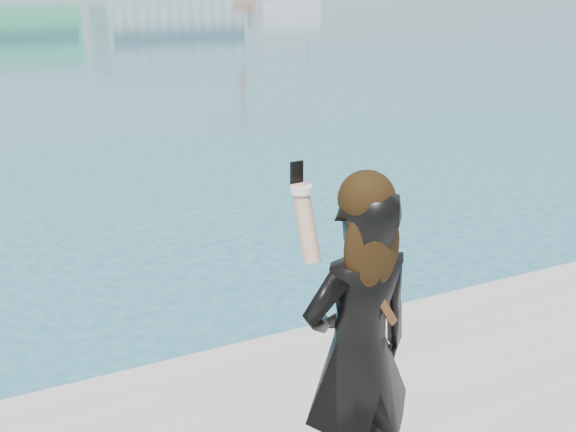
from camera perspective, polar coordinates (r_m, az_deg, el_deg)
name	(u,v)px	position (r m, az deg, el deg)	size (l,w,h in m)	color
woman	(359,344)	(3.28, 5.61, -10.02)	(0.59, 0.40, 1.67)	black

